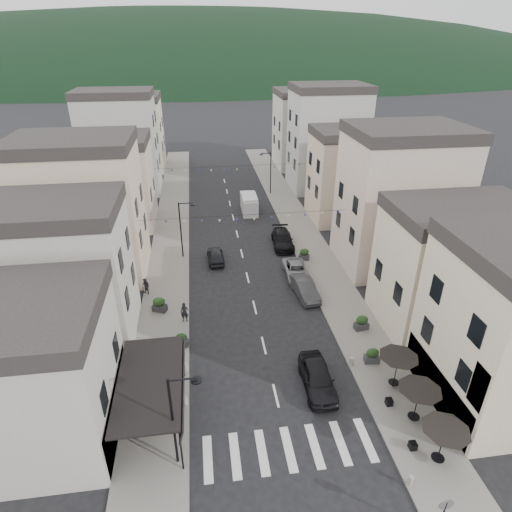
{
  "coord_description": "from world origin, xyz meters",
  "views": [
    {
      "loc": [
        -4.03,
        -13.71,
        20.65
      ],
      "look_at": [
        0.48,
        18.65,
        3.5
      ],
      "focal_mm": 30.0,
      "sensor_mm": 36.0,
      "label": 1
    }
  ],
  "objects_px": {
    "parked_car_a": "(318,378)",
    "parked_car_e": "(216,255)",
    "delivery_van": "(249,203)",
    "parked_car_d": "(283,239)",
    "pedestrian_a": "(184,312)",
    "parked_car_c": "(296,270)",
    "pedestrian_b": "(146,286)",
    "parked_car_b": "(305,288)"
  },
  "relations": [
    {
      "from": "parked_car_e",
      "to": "delivery_van",
      "type": "relative_size",
      "value": 0.81
    },
    {
      "from": "parked_car_c",
      "to": "delivery_van",
      "type": "distance_m",
      "value": 17.21
    },
    {
      "from": "parked_car_b",
      "to": "pedestrian_b",
      "type": "distance_m",
      "value": 13.95
    },
    {
      "from": "parked_car_a",
      "to": "delivery_van",
      "type": "distance_m",
      "value": 31.3
    },
    {
      "from": "parked_car_d",
      "to": "parked_car_b",
      "type": "bearing_deg",
      "value": -86.34
    },
    {
      "from": "parked_car_c",
      "to": "delivery_van",
      "type": "height_order",
      "value": "delivery_van"
    },
    {
      "from": "pedestrian_a",
      "to": "parked_car_e",
      "type": "bearing_deg",
      "value": 81.07
    },
    {
      "from": "parked_car_b",
      "to": "delivery_van",
      "type": "distance_m",
      "value": 20.59
    },
    {
      "from": "parked_car_e",
      "to": "pedestrian_b",
      "type": "xyz_separation_m",
      "value": [
        -6.4,
        -5.46,
        0.22
      ]
    },
    {
      "from": "parked_car_b",
      "to": "parked_car_c",
      "type": "height_order",
      "value": "parked_car_b"
    },
    {
      "from": "parked_car_b",
      "to": "pedestrian_a",
      "type": "relative_size",
      "value": 2.65
    },
    {
      "from": "parked_car_d",
      "to": "pedestrian_b",
      "type": "bearing_deg",
      "value": -146.12
    },
    {
      "from": "parked_car_b",
      "to": "pedestrian_b",
      "type": "xyz_separation_m",
      "value": [
        -13.8,
        2.0,
        0.16
      ]
    },
    {
      "from": "pedestrian_b",
      "to": "pedestrian_a",
      "type": "bearing_deg",
      "value": -14.69
    },
    {
      "from": "parked_car_a",
      "to": "pedestrian_b",
      "type": "height_order",
      "value": "pedestrian_b"
    },
    {
      "from": "parked_car_b",
      "to": "parked_car_d",
      "type": "relative_size",
      "value": 0.85
    },
    {
      "from": "parked_car_e",
      "to": "pedestrian_a",
      "type": "xyz_separation_m",
      "value": [
        -3.0,
        -9.95,
        0.28
      ]
    },
    {
      "from": "parked_car_b",
      "to": "delivery_van",
      "type": "relative_size",
      "value": 0.91
    },
    {
      "from": "parked_car_d",
      "to": "pedestrian_a",
      "type": "xyz_separation_m",
      "value": [
        -10.4,
        -12.53,
        0.2
      ]
    },
    {
      "from": "delivery_van",
      "to": "parked_car_a",
      "type": "bearing_deg",
      "value": -87.72
    },
    {
      "from": "parked_car_b",
      "to": "parked_car_e",
      "type": "bearing_deg",
      "value": 128.24
    },
    {
      "from": "parked_car_a",
      "to": "parked_car_e",
      "type": "relative_size",
      "value": 1.21
    },
    {
      "from": "pedestrian_a",
      "to": "pedestrian_b",
      "type": "xyz_separation_m",
      "value": [
        -3.4,
        4.49,
        -0.07
      ]
    },
    {
      "from": "parked_car_e",
      "to": "pedestrian_a",
      "type": "distance_m",
      "value": 10.4
    },
    {
      "from": "parked_car_d",
      "to": "pedestrian_a",
      "type": "relative_size",
      "value": 3.12
    },
    {
      "from": "parked_car_a",
      "to": "parked_car_e",
      "type": "bearing_deg",
      "value": 108.26
    },
    {
      "from": "parked_car_c",
      "to": "parked_car_e",
      "type": "bearing_deg",
      "value": 152.56
    },
    {
      "from": "parked_car_a",
      "to": "delivery_van",
      "type": "height_order",
      "value": "delivery_van"
    },
    {
      "from": "parked_car_d",
      "to": "delivery_van",
      "type": "relative_size",
      "value": 1.07
    },
    {
      "from": "parked_car_b",
      "to": "pedestrian_b",
      "type": "height_order",
      "value": "pedestrian_b"
    },
    {
      "from": "parked_car_a",
      "to": "delivery_van",
      "type": "bearing_deg",
      "value": 92.28
    },
    {
      "from": "parked_car_d",
      "to": "parked_car_a",
      "type": "bearing_deg",
      "value": -91.27
    },
    {
      "from": "parked_car_c",
      "to": "parked_car_d",
      "type": "distance_m",
      "value": 6.63
    },
    {
      "from": "parked_car_a",
      "to": "pedestrian_a",
      "type": "bearing_deg",
      "value": 137.08
    },
    {
      "from": "parked_car_a",
      "to": "parked_car_b",
      "type": "distance_m",
      "value": 10.99
    },
    {
      "from": "parked_car_b",
      "to": "delivery_van",
      "type": "bearing_deg",
      "value": 90.06
    },
    {
      "from": "delivery_van",
      "to": "pedestrian_a",
      "type": "relative_size",
      "value": 2.92
    },
    {
      "from": "pedestrian_a",
      "to": "pedestrian_b",
      "type": "bearing_deg",
      "value": 134.98
    },
    {
      "from": "pedestrian_b",
      "to": "parked_car_e",
      "type": "bearing_deg",
      "value": 78.65
    },
    {
      "from": "parked_car_a",
      "to": "parked_car_c",
      "type": "relative_size",
      "value": 1.03
    },
    {
      "from": "parked_car_e",
      "to": "pedestrian_b",
      "type": "height_order",
      "value": "pedestrian_b"
    },
    {
      "from": "parked_car_b",
      "to": "parked_car_a",
      "type": "bearing_deg",
      "value": -105.95
    }
  ]
}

